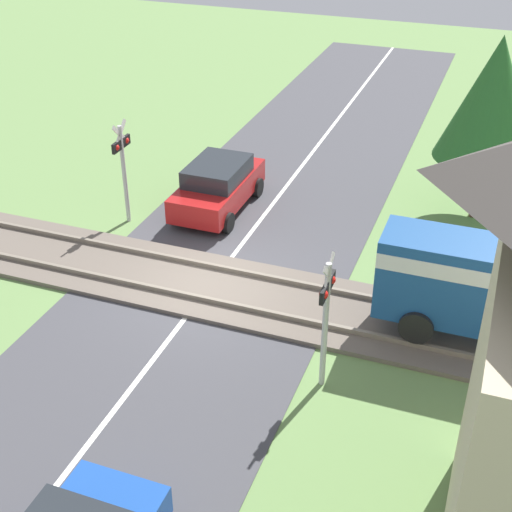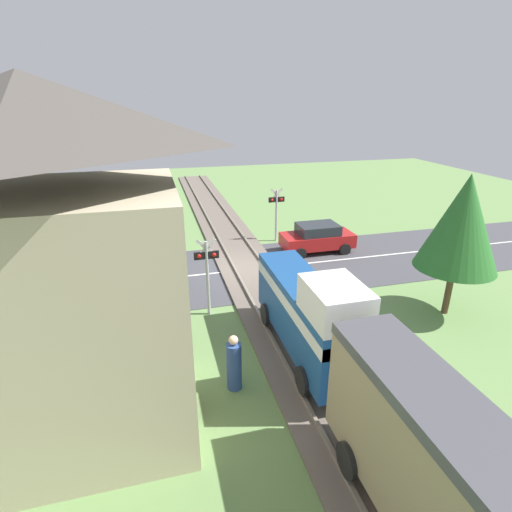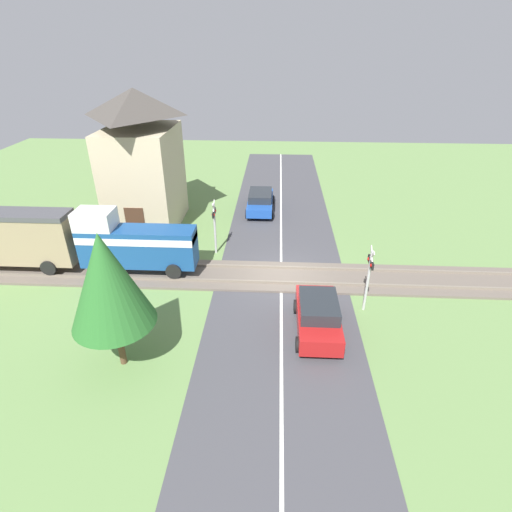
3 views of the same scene
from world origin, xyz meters
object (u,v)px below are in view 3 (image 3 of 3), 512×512
(car_near_crossing, at_px, (318,315))
(station_building, at_px, (142,163))
(crossing_signal_west_approach, at_px, (369,271))
(crossing_signal_east_approach, at_px, (214,221))
(car_far_side, at_px, (260,201))
(pedestrian_by_station, at_px, (139,239))

(car_near_crossing, relative_size, station_building, 0.46)
(crossing_signal_west_approach, bearing_deg, crossing_signal_east_approach, 55.85)
(car_far_side, distance_m, crossing_signal_west_approach, 12.40)
(pedestrian_by_station, bearing_deg, car_far_side, -45.18)
(car_near_crossing, bearing_deg, crossing_signal_west_approach, -53.96)
(crossing_signal_west_approach, relative_size, crossing_signal_east_approach, 1.00)
(car_far_side, distance_m, pedestrian_by_station, 9.10)
(car_near_crossing, height_order, crossing_signal_east_approach, crossing_signal_east_approach)
(crossing_signal_east_approach, bearing_deg, pedestrian_by_station, 91.03)
(crossing_signal_west_approach, relative_size, pedestrian_by_station, 1.78)
(crossing_signal_east_approach, distance_m, pedestrian_by_station, 4.43)
(station_building, height_order, pedestrian_by_station, station_building)
(station_building, distance_m, pedestrian_by_station, 5.02)
(crossing_signal_west_approach, height_order, crossing_signal_east_approach, same)
(crossing_signal_east_approach, relative_size, station_building, 0.37)
(crossing_signal_east_approach, height_order, pedestrian_by_station, crossing_signal_east_approach)
(car_near_crossing, height_order, pedestrian_by_station, pedestrian_by_station)
(car_near_crossing, xyz_separation_m, station_building, (10.27, 9.86, 3.17))
(car_far_side, relative_size, crossing_signal_west_approach, 1.42)
(car_near_crossing, bearing_deg, pedestrian_by_station, 55.46)
(car_far_side, relative_size, crossing_signal_east_approach, 1.42)
(car_near_crossing, distance_m, car_far_side, 13.16)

